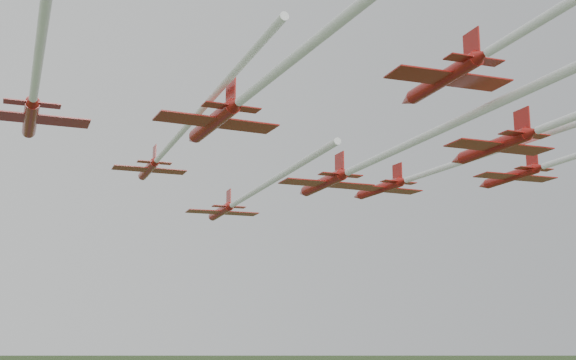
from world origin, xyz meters
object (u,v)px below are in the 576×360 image
jet_row2_left (169,146)px  jet_row4_left (266,80)px  jet_row3_left (36,75)px  jet_row2_right (472,158)px  jet_row3_mid (383,156)px  jet_row3_right (567,159)px  jet_lead (239,201)px

jet_row2_left → jet_row4_left: size_ratio=0.97×
jet_row3_left → jet_row4_left: (12.10, -11.50, -1.93)m
jet_row2_right → jet_row3_mid: (-12.49, -2.60, -1.75)m
jet_row3_right → jet_row4_left: size_ratio=0.97×
jet_row2_left → jet_lead: bearing=52.2°
jet_lead → jet_row4_left: size_ratio=0.90×
jet_row2_right → jet_row3_right: (11.84, -1.24, 1.02)m
jet_row2_left → jet_row2_right: 29.34m
jet_row3_left → jet_row2_right: bearing=9.4°
jet_lead → jet_row2_left: (-13.24, -13.25, 2.09)m
jet_row3_right → jet_row2_left: bearing=170.9°
jet_row2_left → jet_row3_left: size_ratio=0.92×
jet_lead → jet_row3_mid: bearing=-79.0°
jet_row3_left → jet_row3_right: (53.06, 0.59, 0.16)m
jet_lead → jet_row2_right: size_ratio=0.66×
jet_row2_left → jet_row3_mid: bearing=-37.5°
jet_row2_right → jet_row3_mid: jet_row2_right is taller
jet_row3_left → jet_row4_left: 16.80m
jet_row3_mid → jet_row4_left: (-16.62, -10.73, 0.67)m
jet_row3_mid → jet_row3_right: (24.34, 1.36, 2.77)m
jet_row2_left → jet_row3_right: jet_row3_right is taller
jet_lead → jet_row2_right: (13.68, -24.90, 1.47)m
jet_row3_left → jet_row3_mid: (28.72, -0.77, -2.60)m
jet_row3_right → jet_row4_left: jet_row3_right is taller
jet_lead → jet_row4_left: bearing=-103.4°
jet_row2_left → jet_row3_right: bearing=-11.2°
jet_row3_left → jet_row3_mid: 28.85m
jet_row4_left → jet_row2_right: bearing=28.3°
jet_lead → jet_row3_left: jet_row3_left is taller
jet_lead → jet_row3_left: size_ratio=0.86×
jet_lead → jet_row3_right: jet_row3_right is taller
jet_row3_mid → jet_row4_left: bearing=-140.0°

